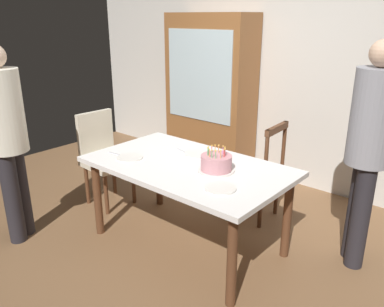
# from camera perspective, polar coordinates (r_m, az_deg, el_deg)

# --- Properties ---
(ground) EXTENTS (6.40, 6.40, 0.00)m
(ground) POSITION_cam_1_polar(r_m,az_deg,el_deg) (3.48, -0.64, -12.96)
(ground) COLOR brown
(back_wall) EXTENTS (6.40, 0.10, 2.60)m
(back_wall) POSITION_cam_1_polar(r_m,az_deg,el_deg) (4.53, 15.23, 11.68)
(back_wall) COLOR beige
(back_wall) RESTS_ON ground
(dining_table) EXTENTS (1.64, 0.96, 0.74)m
(dining_table) POSITION_cam_1_polar(r_m,az_deg,el_deg) (3.17, -0.69, -2.96)
(dining_table) COLOR white
(dining_table) RESTS_ON ground
(birthday_cake) EXTENTS (0.28, 0.28, 0.19)m
(birthday_cake) POSITION_cam_1_polar(r_m,az_deg,el_deg) (2.98, 3.56, -1.47)
(birthday_cake) COLOR silver
(birthday_cake) RESTS_ON dining_table
(plate_near_celebrant) EXTENTS (0.22, 0.22, 0.01)m
(plate_near_celebrant) POSITION_cam_1_polar(r_m,az_deg,el_deg) (3.30, -9.10, -0.60)
(plate_near_celebrant) COLOR white
(plate_near_celebrant) RESTS_ON dining_table
(plate_far_side) EXTENTS (0.22, 0.22, 0.01)m
(plate_far_side) POSITION_cam_1_polar(r_m,az_deg,el_deg) (3.34, 0.69, -0.08)
(plate_far_side) COLOR white
(plate_far_side) RESTS_ON dining_table
(plate_near_guest) EXTENTS (0.22, 0.22, 0.01)m
(plate_near_guest) POSITION_cam_1_polar(r_m,az_deg,el_deg) (2.70, 4.17, -5.11)
(plate_near_guest) COLOR white
(plate_near_guest) RESTS_ON dining_table
(fork_near_celebrant) EXTENTS (0.18, 0.03, 0.01)m
(fork_near_celebrant) POSITION_cam_1_polar(r_m,az_deg,el_deg) (3.41, -10.99, -0.09)
(fork_near_celebrant) COLOR silver
(fork_near_celebrant) RESTS_ON dining_table
(fork_far_side) EXTENTS (0.18, 0.06, 0.01)m
(fork_far_side) POSITION_cam_1_polar(r_m,az_deg,el_deg) (3.43, -1.52, 0.39)
(fork_far_side) COLOR silver
(fork_far_side) RESTS_ON dining_table
(chair_spindle_back) EXTENTS (0.47, 0.47, 0.95)m
(chair_spindle_back) POSITION_cam_1_polar(r_m,az_deg,el_deg) (3.76, 9.48, -2.76)
(chair_spindle_back) COLOR #56331E
(chair_spindle_back) RESTS_ON ground
(chair_upholstered) EXTENTS (0.46, 0.46, 0.95)m
(chair_upholstered) POSITION_cam_1_polar(r_m,az_deg,el_deg) (4.10, -12.88, 0.04)
(chair_upholstered) COLOR beige
(chair_upholstered) RESTS_ON ground
(person_celebrant) EXTENTS (0.32, 0.32, 1.67)m
(person_celebrant) POSITION_cam_1_polar(r_m,az_deg,el_deg) (3.52, -25.47, 2.53)
(person_celebrant) COLOR #262328
(person_celebrant) RESTS_ON ground
(person_guest) EXTENTS (0.32, 0.32, 1.72)m
(person_guest) POSITION_cam_1_polar(r_m,az_deg,el_deg) (3.11, 24.50, 1.24)
(person_guest) COLOR #262328
(person_guest) RESTS_ON ground
(china_cabinet) EXTENTS (1.10, 0.45, 1.90)m
(china_cabinet) POSITION_cam_1_polar(r_m,az_deg,el_deg) (4.85, 2.67, 8.65)
(china_cabinet) COLOR brown
(china_cabinet) RESTS_ON ground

